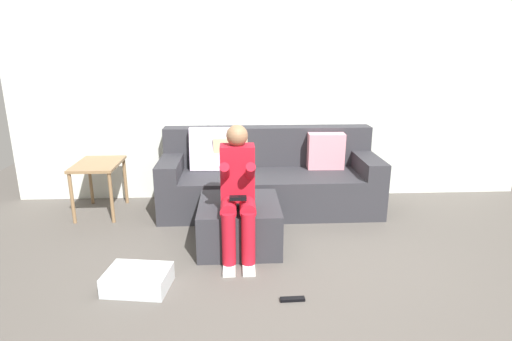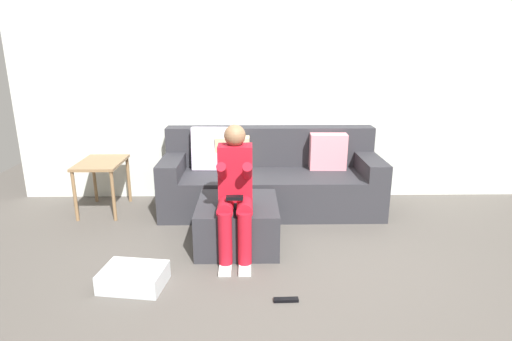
{
  "view_description": "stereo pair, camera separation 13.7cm",
  "coord_description": "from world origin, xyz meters",
  "px_view_note": "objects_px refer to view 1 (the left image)",
  "views": [
    {
      "loc": [
        -0.46,
        -2.79,
        1.74
      ],
      "look_at": [
        -0.25,
        1.18,
        0.58
      ],
      "focal_mm": 29.31,
      "sensor_mm": 36.0,
      "label": 1
    },
    {
      "loc": [
        -0.32,
        -2.79,
        1.74
      ],
      "look_at": [
        -0.25,
        1.18,
        0.58
      ],
      "focal_mm": 29.31,
      "sensor_mm": 36.0,
      "label": 2
    }
  ],
  "objects_px": {
    "person_seated": "(238,189)",
    "side_table": "(98,170)",
    "ottoman": "(239,224)",
    "storage_bin": "(138,279)",
    "couch_sectional": "(269,178)",
    "remote_near_ottoman": "(292,299)"
  },
  "relations": [
    {
      "from": "person_seated",
      "to": "side_table",
      "type": "distance_m",
      "value": 1.84
    },
    {
      "from": "ottoman",
      "to": "person_seated",
      "type": "distance_m",
      "value": 0.45
    },
    {
      "from": "storage_bin",
      "to": "side_table",
      "type": "distance_m",
      "value": 1.78
    },
    {
      "from": "couch_sectional",
      "to": "side_table",
      "type": "height_order",
      "value": "couch_sectional"
    },
    {
      "from": "ottoman",
      "to": "side_table",
      "type": "xyz_separation_m",
      "value": [
        -1.5,
        0.86,
        0.28
      ]
    },
    {
      "from": "couch_sectional",
      "to": "remote_near_ottoman",
      "type": "xyz_separation_m",
      "value": [
        0.02,
        -1.87,
        -0.33
      ]
    },
    {
      "from": "couch_sectional",
      "to": "remote_near_ottoman",
      "type": "relative_size",
      "value": 13.33
    },
    {
      "from": "couch_sectional",
      "to": "storage_bin",
      "type": "relative_size",
      "value": 5.11
    },
    {
      "from": "couch_sectional",
      "to": "side_table",
      "type": "distance_m",
      "value": 1.86
    },
    {
      "from": "couch_sectional",
      "to": "remote_near_ottoman",
      "type": "bearing_deg",
      "value": -89.29
    },
    {
      "from": "ottoman",
      "to": "side_table",
      "type": "relative_size",
      "value": 1.19
    },
    {
      "from": "ottoman",
      "to": "couch_sectional",
      "type": "bearing_deg",
      "value": 70.02
    },
    {
      "from": "person_seated",
      "to": "side_table",
      "type": "xyz_separation_m",
      "value": [
        -1.49,
        1.06,
        -0.12
      ]
    },
    {
      "from": "person_seated",
      "to": "ottoman",
      "type": "bearing_deg",
      "value": 86.83
    },
    {
      "from": "side_table",
      "to": "remote_near_ottoman",
      "type": "bearing_deg",
      "value": -43.74
    },
    {
      "from": "couch_sectional",
      "to": "storage_bin",
      "type": "bearing_deg",
      "value": -124.09
    },
    {
      "from": "person_seated",
      "to": "remote_near_ottoman",
      "type": "height_order",
      "value": "person_seated"
    },
    {
      "from": "person_seated",
      "to": "storage_bin",
      "type": "xyz_separation_m",
      "value": [
        -0.76,
        -0.5,
        -0.53
      ]
    },
    {
      "from": "remote_near_ottoman",
      "to": "ottoman",
      "type": "bearing_deg",
      "value": 109.84
    },
    {
      "from": "storage_bin",
      "to": "side_table",
      "type": "bearing_deg",
      "value": 114.96
    },
    {
      "from": "ottoman",
      "to": "remote_near_ottoman",
      "type": "xyz_separation_m",
      "value": [
        0.37,
        -0.93,
        -0.19
      ]
    },
    {
      "from": "storage_bin",
      "to": "remote_near_ottoman",
      "type": "relative_size",
      "value": 2.61
    }
  ]
}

